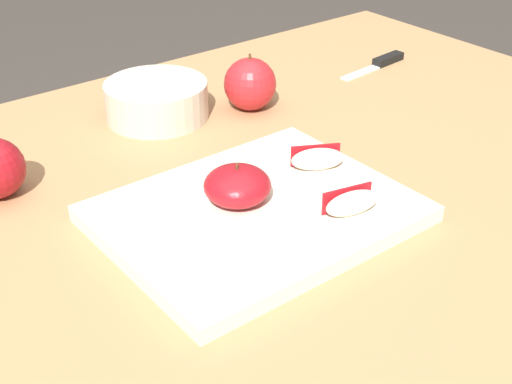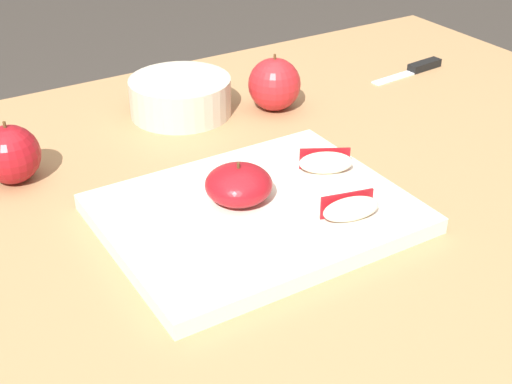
# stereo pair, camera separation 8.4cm
# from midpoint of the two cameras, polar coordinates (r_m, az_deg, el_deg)

# --- Properties ---
(dining_table) EXTENTS (1.38, 0.98, 0.74)m
(dining_table) POSITION_cam_midpoint_polar(r_m,az_deg,el_deg) (0.96, 3.40, -4.94)
(dining_table) COLOR #9E754C
(dining_table) RESTS_ON ground_plane
(cutting_board) EXTENTS (0.35, 0.28, 0.02)m
(cutting_board) POSITION_cam_midpoint_polar(r_m,az_deg,el_deg) (0.85, 2.81, -1.82)
(cutting_board) COLOR beige
(cutting_board) RESTS_ON dining_table
(apple_half_skin_up) EXTENTS (0.08, 0.08, 0.05)m
(apple_half_skin_up) POSITION_cam_midpoint_polar(r_m,az_deg,el_deg) (0.85, 1.43, 0.52)
(apple_half_skin_up) COLOR maroon
(apple_half_skin_up) RESTS_ON cutting_board
(apple_wedge_middle) EXTENTS (0.07, 0.05, 0.03)m
(apple_wedge_middle) POSITION_cam_midpoint_polar(r_m,az_deg,el_deg) (0.92, 8.21, 2.29)
(apple_wedge_middle) COLOR beige
(apple_wedge_middle) RESTS_ON cutting_board
(apple_wedge_right) EXTENTS (0.07, 0.04, 0.03)m
(apple_wedge_right) POSITION_cam_midpoint_polar(r_m,az_deg,el_deg) (0.83, 10.48, -1.40)
(apple_wedge_right) COLOR beige
(apple_wedge_right) RESTS_ON cutting_board
(paring_knife) EXTENTS (0.16, 0.03, 0.01)m
(paring_knife) POSITION_cam_midpoint_polar(r_m,az_deg,el_deg) (1.35, 14.71, 9.58)
(paring_knife) COLOR silver
(paring_knife) RESTS_ON dining_table
(whole_apple_red_delicious) EXTENTS (0.08, 0.08, 0.09)m
(whole_apple_red_delicious) POSITION_cam_midpoint_polar(r_m,az_deg,el_deg) (0.96, -16.75, 2.83)
(whole_apple_red_delicious) COLOR maroon
(whole_apple_red_delicious) RESTS_ON dining_table
(whole_apple_crimson) EXTENTS (0.08, 0.08, 0.09)m
(whole_apple_crimson) POSITION_cam_midpoint_polar(r_m,az_deg,el_deg) (1.14, 3.62, 8.55)
(whole_apple_crimson) COLOR #B21E23
(whole_apple_crimson) RESTS_ON dining_table
(ceramic_fruit_bowl) EXTENTS (0.16, 0.16, 0.06)m
(ceramic_fruit_bowl) POSITION_cam_midpoint_polar(r_m,az_deg,el_deg) (1.12, -3.94, 7.70)
(ceramic_fruit_bowl) COLOR #BCB29E
(ceramic_fruit_bowl) RESTS_ON dining_table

